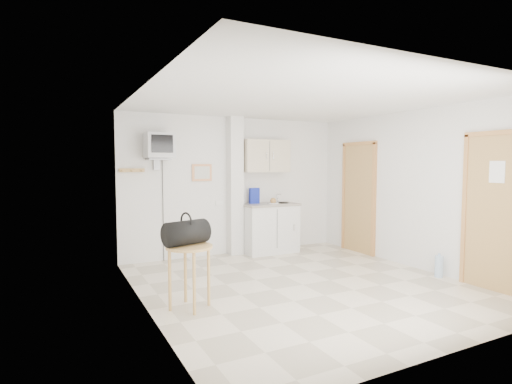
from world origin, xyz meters
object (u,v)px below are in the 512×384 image
duffel_bag (186,232)px  water_bottle (439,266)px  round_table (189,256)px  crt_television (159,146)px

duffel_bag → water_bottle: 3.75m
round_table → water_bottle: 3.68m
crt_television → round_table: (-0.20, -2.17, -1.33)m
duffel_bag → water_bottle: size_ratio=1.62×
crt_television → round_table: 2.55m
round_table → duffel_bag: size_ratio=1.28×
crt_television → duffel_bag: 2.38m
crt_television → duffel_bag: bearing=-95.9°
crt_television → round_table: size_ratio=2.96×
crt_television → water_bottle: size_ratio=6.11×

